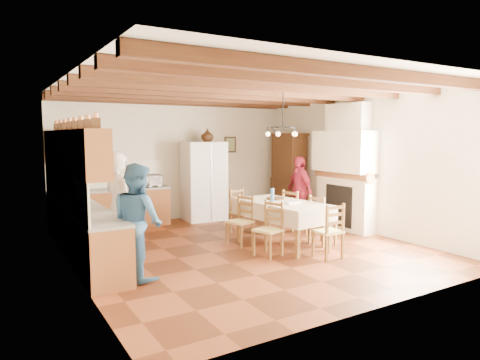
% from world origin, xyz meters
% --- Properties ---
extents(floor, '(6.00, 6.50, 0.02)m').
position_xyz_m(floor, '(0.00, 0.00, -0.01)').
color(floor, '#48210F').
rests_on(floor, ground).
extents(ceiling, '(6.00, 6.50, 0.02)m').
position_xyz_m(ceiling, '(0.00, 0.00, 3.01)').
color(ceiling, white).
rests_on(ceiling, ground).
extents(wall_back, '(6.00, 0.02, 3.00)m').
position_xyz_m(wall_back, '(0.00, 3.26, 1.50)').
color(wall_back, beige).
rests_on(wall_back, ground).
extents(wall_front, '(6.00, 0.02, 3.00)m').
position_xyz_m(wall_front, '(0.00, -3.26, 1.50)').
color(wall_front, beige).
rests_on(wall_front, ground).
extents(wall_left, '(0.02, 6.50, 3.00)m').
position_xyz_m(wall_left, '(-3.01, 0.00, 1.50)').
color(wall_left, beige).
rests_on(wall_left, ground).
extents(wall_right, '(0.02, 6.50, 3.00)m').
position_xyz_m(wall_right, '(3.01, 0.00, 1.50)').
color(wall_right, beige).
rests_on(wall_right, ground).
extents(ceiling_beams, '(6.00, 6.30, 0.16)m').
position_xyz_m(ceiling_beams, '(0.00, 0.00, 2.91)').
color(ceiling_beams, '#391A11').
rests_on(ceiling_beams, ground).
extents(lower_cabinets_left, '(0.60, 4.30, 0.86)m').
position_xyz_m(lower_cabinets_left, '(-2.70, 1.05, 0.43)').
color(lower_cabinets_left, brown).
rests_on(lower_cabinets_left, ground).
extents(lower_cabinets_back, '(2.30, 0.60, 0.86)m').
position_xyz_m(lower_cabinets_back, '(-1.55, 2.95, 0.43)').
color(lower_cabinets_back, brown).
rests_on(lower_cabinets_back, ground).
extents(countertop_left, '(0.62, 4.30, 0.04)m').
position_xyz_m(countertop_left, '(-2.70, 1.05, 0.88)').
color(countertop_left, slate).
rests_on(countertop_left, lower_cabinets_left).
extents(countertop_back, '(2.34, 0.62, 0.04)m').
position_xyz_m(countertop_back, '(-1.55, 2.95, 0.88)').
color(countertop_back, slate).
rests_on(countertop_back, lower_cabinets_back).
extents(backsplash_left, '(0.03, 4.30, 0.60)m').
position_xyz_m(backsplash_left, '(-2.98, 1.05, 1.20)').
color(backsplash_left, beige).
rests_on(backsplash_left, ground).
extents(backsplash_back, '(2.30, 0.03, 0.60)m').
position_xyz_m(backsplash_back, '(-1.55, 3.23, 1.20)').
color(backsplash_back, beige).
rests_on(backsplash_back, ground).
extents(upper_cabinets, '(0.35, 4.20, 0.70)m').
position_xyz_m(upper_cabinets, '(-2.83, 1.05, 1.85)').
color(upper_cabinets, brown).
rests_on(upper_cabinets, ground).
extents(fireplace, '(0.56, 1.60, 2.80)m').
position_xyz_m(fireplace, '(2.72, 0.20, 1.40)').
color(fireplace, beige).
rests_on(fireplace, ground).
extents(wall_picture, '(0.34, 0.03, 0.42)m').
position_xyz_m(wall_picture, '(1.55, 3.23, 1.85)').
color(wall_picture, '#2D2313').
rests_on(wall_picture, ground).
extents(refrigerator, '(1.03, 0.87, 1.94)m').
position_xyz_m(refrigerator, '(0.55, 2.81, 0.97)').
color(refrigerator, white).
rests_on(refrigerator, floor).
extents(hutch, '(0.66, 1.24, 2.15)m').
position_xyz_m(hutch, '(2.75, 2.24, 1.08)').
color(hutch, '#39200F').
rests_on(hutch, floor).
extents(dining_table, '(1.15, 2.00, 0.84)m').
position_xyz_m(dining_table, '(0.76, -0.17, 0.75)').
color(dining_table, silver).
rests_on(dining_table, floor).
extents(chandelier, '(0.47, 0.47, 0.03)m').
position_xyz_m(chandelier, '(0.76, -0.17, 2.25)').
color(chandelier, black).
rests_on(chandelier, ground).
extents(chair_left_near, '(0.51, 0.52, 0.96)m').
position_xyz_m(chair_left_near, '(0.08, -0.68, 0.48)').
color(chair_left_near, brown).
rests_on(chair_left_near, floor).
extents(chair_left_far, '(0.51, 0.52, 0.96)m').
position_xyz_m(chair_left_far, '(0.03, 0.20, 0.48)').
color(chair_left_far, brown).
rests_on(chair_left_far, floor).
extents(chair_right_near, '(0.43, 0.45, 0.96)m').
position_xyz_m(chair_right_near, '(1.45, -0.56, 0.48)').
color(chair_right_near, brown).
rests_on(chair_right_near, floor).
extents(chair_right_far, '(0.50, 0.52, 0.96)m').
position_xyz_m(chair_right_far, '(1.51, 0.38, 0.48)').
color(chair_right_far, brown).
rests_on(chair_right_far, floor).
extents(chair_end_near, '(0.43, 0.41, 0.96)m').
position_xyz_m(chair_end_near, '(0.91, -1.29, 0.48)').
color(chair_end_near, brown).
rests_on(chair_end_near, floor).
extents(chair_end_far, '(0.50, 0.48, 0.96)m').
position_xyz_m(chair_end_far, '(0.59, 1.04, 0.48)').
color(chair_end_far, brown).
rests_on(chair_end_far, floor).
extents(person_man, '(0.61, 0.77, 1.85)m').
position_xyz_m(person_man, '(-2.23, 0.32, 0.92)').
color(person_man, beige).
rests_on(person_man, floor).
extents(person_woman_blue, '(0.84, 0.97, 1.71)m').
position_xyz_m(person_woman_blue, '(-2.21, -0.63, 0.86)').
color(person_woman_blue, '#305D8C').
rests_on(person_woman_blue, floor).
extents(person_woman_red, '(0.50, 0.99, 1.62)m').
position_xyz_m(person_woman_red, '(2.23, 1.14, 0.81)').
color(person_woman_red, '#C2294B').
rests_on(person_woman_red, floor).
extents(microwave, '(0.50, 0.34, 0.27)m').
position_xyz_m(microwave, '(-0.76, 2.95, 1.04)').
color(microwave, silver).
rests_on(microwave, countertop_back).
extents(fridge_vase, '(0.38, 0.38, 0.32)m').
position_xyz_m(fridge_vase, '(0.66, 2.81, 2.10)').
color(fridge_vase, '#39200F').
rests_on(fridge_vase, refrigerator).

